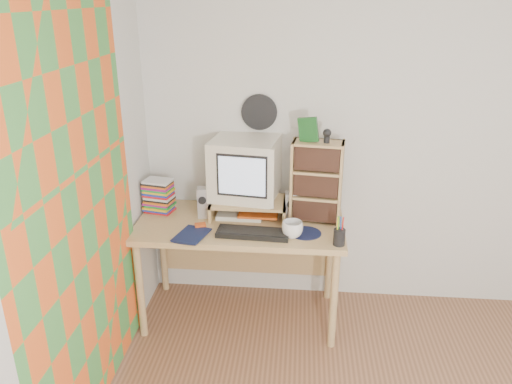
% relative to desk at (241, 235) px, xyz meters
% --- Properties ---
extents(back_wall, '(3.50, 0.00, 3.50)m').
position_rel_desk_xyz_m(back_wall, '(1.03, 0.31, 0.63)').
color(back_wall, silver).
rests_on(back_wall, floor).
extents(left_wall, '(0.00, 3.50, 3.50)m').
position_rel_desk_xyz_m(left_wall, '(-0.72, -1.44, 0.63)').
color(left_wall, silver).
rests_on(left_wall, floor).
extents(curtain, '(0.00, 2.20, 2.20)m').
position_rel_desk_xyz_m(curtain, '(-0.68, -0.96, 0.53)').
color(curtain, orange).
rests_on(curtain, left_wall).
extents(wall_disc, '(0.25, 0.02, 0.25)m').
position_rel_desk_xyz_m(wall_disc, '(0.10, 0.29, 0.81)').
color(wall_disc, black).
rests_on(wall_disc, back_wall).
extents(desk, '(1.40, 0.70, 0.75)m').
position_rel_desk_xyz_m(desk, '(0.00, 0.00, 0.00)').
color(desk, tan).
rests_on(desk, floor).
extents(monitor_riser, '(0.52, 0.30, 0.12)m').
position_rel_desk_xyz_m(monitor_riser, '(0.05, 0.04, 0.23)').
color(monitor_riser, tan).
rests_on(monitor_riser, desk).
extents(crt_monitor, '(0.49, 0.49, 0.41)m').
position_rel_desk_xyz_m(crt_monitor, '(0.02, 0.09, 0.46)').
color(crt_monitor, beige).
rests_on(crt_monitor, monitor_riser).
extents(speaker_left, '(0.09, 0.09, 0.21)m').
position_rel_desk_xyz_m(speaker_left, '(-0.26, 0.00, 0.24)').
color(speaker_left, '#B4B3B8').
rests_on(speaker_left, desk).
extents(speaker_right, '(0.08, 0.08, 0.20)m').
position_rel_desk_xyz_m(speaker_right, '(0.34, 0.01, 0.23)').
color(speaker_right, '#B4B3B8').
rests_on(speaker_right, desk).
extents(keyboard, '(0.47, 0.18, 0.03)m').
position_rel_desk_xyz_m(keyboard, '(0.11, -0.26, 0.15)').
color(keyboard, black).
rests_on(keyboard, desk).
extents(dvd_stack, '(0.21, 0.17, 0.27)m').
position_rel_desk_xyz_m(dvd_stack, '(-0.59, 0.06, 0.27)').
color(dvd_stack, brown).
rests_on(dvd_stack, desk).
extents(cd_rack, '(0.35, 0.22, 0.56)m').
position_rel_desk_xyz_m(cd_rack, '(0.51, 0.02, 0.41)').
color(cd_rack, tan).
rests_on(cd_rack, desk).
extents(mug, '(0.14, 0.14, 0.11)m').
position_rel_desk_xyz_m(mug, '(0.36, -0.26, 0.19)').
color(mug, white).
rests_on(mug, desk).
extents(diary, '(0.25, 0.21, 0.04)m').
position_rel_desk_xyz_m(diary, '(-0.37, -0.29, 0.16)').
color(diary, '#10193D').
rests_on(diary, desk).
extents(mousepad, '(0.23, 0.23, 0.00)m').
position_rel_desk_xyz_m(mousepad, '(0.44, -0.20, 0.14)').
color(mousepad, '#0F1933').
rests_on(mousepad, desk).
extents(pen_cup, '(0.09, 0.09, 0.15)m').
position_rel_desk_xyz_m(pen_cup, '(0.65, -0.34, 0.21)').
color(pen_cup, black).
rests_on(pen_cup, desk).
extents(papers, '(0.31, 0.23, 0.04)m').
position_rel_desk_xyz_m(papers, '(0.04, 0.05, 0.16)').
color(papers, silver).
rests_on(papers, desk).
extents(red_box, '(0.08, 0.07, 0.04)m').
position_rel_desk_xyz_m(red_box, '(-0.25, -0.19, 0.15)').
color(red_box, '#BE4414').
rests_on(red_box, desk).
extents(game_box, '(0.13, 0.06, 0.16)m').
position_rel_desk_xyz_m(game_box, '(0.44, 0.01, 0.77)').
color(game_box, '#164F1D').
rests_on(game_box, cd_rack).
extents(webcam, '(0.06, 0.06, 0.09)m').
position_rel_desk_xyz_m(webcam, '(0.56, -0.00, 0.74)').
color(webcam, black).
rests_on(webcam, cd_rack).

